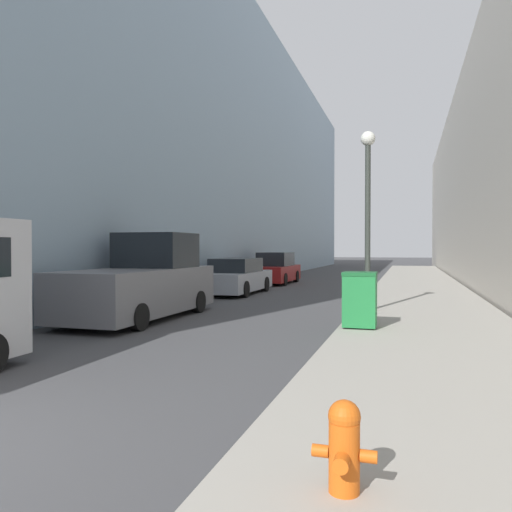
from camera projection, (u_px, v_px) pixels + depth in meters
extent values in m
cube|color=#9E998E|center=(421.00, 294.00, 19.94)|extent=(3.95, 60.00, 0.16)
cube|color=#849EB2|center=(174.00, 153.00, 31.79)|extent=(12.00, 60.00, 15.95)
cylinder|color=#D15614|center=(344.00, 457.00, 3.56)|extent=(0.22, 0.22, 0.51)
sphere|color=#D15614|center=(344.00, 416.00, 3.55)|extent=(0.23, 0.23, 0.23)
cylinder|color=#D15614|center=(344.00, 406.00, 3.55)|extent=(0.06, 0.06, 0.05)
cylinder|color=#D15614|center=(341.00, 463.00, 3.39)|extent=(0.11, 0.12, 0.11)
cylinder|color=#D15614|center=(320.00, 451.00, 3.61)|extent=(0.12, 0.09, 0.09)
cylinder|color=#D15614|center=(369.00, 457.00, 3.51)|extent=(0.12, 0.09, 0.09)
cube|color=#1E7538|center=(360.00, 301.00, 10.92)|extent=(0.70, 0.65, 1.11)
cube|color=#16572A|center=(360.00, 274.00, 10.91)|extent=(0.72, 0.67, 0.08)
cylinder|color=black|center=(347.00, 322.00, 11.28)|extent=(0.05, 0.16, 0.16)
cylinder|color=black|center=(375.00, 323.00, 11.11)|extent=(0.05, 0.16, 0.16)
cylinder|color=#2D332D|center=(367.00, 306.00, 13.86)|extent=(0.29, 0.29, 0.25)
cylinder|color=#2D332D|center=(368.00, 228.00, 13.82)|extent=(0.15, 0.15, 4.61)
sphere|color=silver|center=(368.00, 139.00, 13.78)|extent=(0.40, 0.40, 0.40)
cube|color=slate|center=(139.00, 291.00, 13.31)|extent=(2.07, 5.47, 1.17)
cube|color=black|center=(156.00, 250.00, 14.21)|extent=(1.91, 1.75, 0.98)
cylinder|color=black|center=(140.00, 300.00, 15.22)|extent=(0.24, 0.64, 0.64)
cylinder|color=black|center=(198.00, 302.00, 14.66)|extent=(0.24, 0.64, 0.64)
cylinder|color=black|center=(67.00, 314.00, 11.98)|extent=(0.24, 0.64, 0.64)
cylinder|color=black|center=(138.00, 317.00, 11.42)|extent=(0.24, 0.64, 0.64)
cube|color=#A3A8B2|center=(236.00, 281.00, 20.70)|extent=(1.80, 4.77, 0.75)
cube|color=#1E2328|center=(236.00, 265.00, 20.69)|extent=(1.59, 2.48, 0.56)
cylinder|color=black|center=(229.00, 283.00, 22.32)|extent=(0.24, 0.64, 0.64)
cylinder|color=black|center=(265.00, 284.00, 21.83)|extent=(0.24, 0.64, 0.64)
cylinder|color=black|center=(204.00, 288.00, 19.58)|extent=(0.24, 0.64, 0.64)
cylinder|color=black|center=(244.00, 289.00, 19.10)|extent=(0.24, 0.64, 0.64)
cube|color=maroon|center=(276.00, 273.00, 26.63)|extent=(1.73, 4.62, 0.79)
cube|color=#1E2328|center=(276.00, 259.00, 26.62)|extent=(1.52, 2.40, 0.72)
cylinder|color=black|center=(268.00, 276.00, 28.19)|extent=(0.24, 0.64, 0.64)
cylinder|color=black|center=(296.00, 276.00, 27.73)|extent=(0.24, 0.64, 0.64)
cylinder|color=black|center=(254.00, 279.00, 25.54)|extent=(0.24, 0.64, 0.64)
cylinder|color=black|center=(284.00, 279.00, 25.08)|extent=(0.24, 0.64, 0.64)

